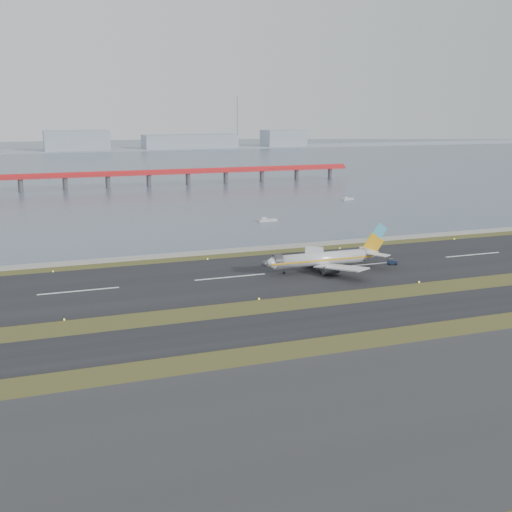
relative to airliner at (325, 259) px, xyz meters
name	(u,v)px	position (x,y,z in m)	size (l,w,h in m)	color
ground	(270,309)	(-27.56, -28.13, -3.46)	(1000.00, 1000.00, 0.00)	#334117
apron_strip	(403,412)	(-27.56, -83.13, -3.41)	(1000.00, 50.00, 0.10)	#2D2D2F
taxiway_strip	(291,325)	(-27.56, -40.13, -3.41)	(1000.00, 18.00, 0.10)	black
runway_strip	(230,277)	(-27.56, 1.87, -3.41)	(1000.00, 45.00, 0.10)	black
seawall	(201,253)	(-27.56, 31.87, -2.96)	(1000.00, 2.50, 1.00)	#979791
bay_water	(81,161)	(-27.56, 431.87, -3.46)	(1400.00, 800.00, 1.30)	#485467
red_pier	(149,174)	(-7.56, 221.87, 3.82)	(260.00, 5.00, 10.20)	red
far_shoreline	(80,145)	(-13.93, 591.87, 2.61)	(1400.00, 80.00, 60.50)	#959FB0
airliner	(325,259)	(0.00, 0.00, 0.00)	(38.52, 32.89, 12.80)	silver
pushback_tug	(392,262)	(21.63, -0.54, -2.58)	(3.23, 2.62, 1.81)	#16213E
workboat_near	(267,220)	(13.80, 81.64, -2.84)	(8.10, 2.79, 1.95)	#BCBDC1
workboat_far	(347,199)	(75.05, 127.51, -2.91)	(7.44, 4.37, 1.72)	#BCBDC1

